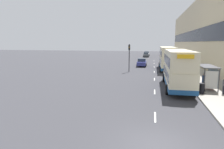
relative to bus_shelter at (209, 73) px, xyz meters
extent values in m
plane|color=#38383D|center=(-5.77, -13.37, -1.88)|extent=(220.00, 220.00, 0.00)
cube|color=#A39E93|center=(0.73, 25.13, -1.81)|extent=(5.00, 93.00, 0.14)
cube|color=#C6B793|center=(4.73, 25.13, 5.55)|extent=(3.00, 93.00, 14.85)
cube|color=black|center=(3.19, 25.13, 4.81)|extent=(0.12, 89.28, 2.67)
cube|color=silver|center=(-5.77, -9.52, -1.87)|extent=(0.12, 2.00, 0.01)
cube|color=silver|center=(-5.77, -2.16, -1.87)|extent=(0.12, 2.00, 0.01)
cube|color=silver|center=(-5.77, 5.21, -1.87)|extent=(0.12, 2.00, 0.01)
cube|color=silver|center=(-5.77, 12.57, -1.87)|extent=(0.12, 2.00, 0.01)
cube|color=silver|center=(-5.77, 19.93, -1.87)|extent=(0.12, 2.00, 0.01)
cube|color=silver|center=(-5.77, 27.29, -1.87)|extent=(0.12, 2.00, 0.01)
cube|color=silver|center=(-5.77, 34.66, -1.87)|extent=(0.12, 2.00, 0.01)
cube|color=#4C4C51|center=(-0.17, 0.35, 0.70)|extent=(1.60, 4.20, 0.08)
cylinder|color=#4C4C51|center=(-0.87, -1.65, -0.54)|extent=(0.10, 0.10, 2.40)
cylinder|color=#4C4C51|center=(-0.87, 2.35, -0.54)|extent=(0.10, 0.10, 2.40)
cylinder|color=#4C4C51|center=(0.53, -1.65, -0.54)|extent=(0.10, 0.10, 2.40)
cylinder|color=#4C4C51|center=(0.53, 2.35, -0.54)|extent=(0.10, 0.10, 2.40)
cube|color=#99A8B2|center=(0.50, 0.35, -0.42)|extent=(0.04, 3.68, 1.92)
cube|color=white|center=(-0.17, -1.59, -0.49)|extent=(1.19, 0.10, 1.82)
cube|color=maroon|center=(0.07, 0.35, -1.29)|extent=(0.36, 2.80, 0.08)
cube|color=beige|center=(-3.30, 0.12, -0.45)|extent=(2.55, 10.23, 1.85)
cube|color=beige|center=(-3.30, 0.12, 1.45)|extent=(2.50, 9.92, 1.95)
cube|color=#1E518C|center=(-3.30, 0.12, -1.15)|extent=(2.58, 10.28, 0.45)
cube|color=#2D3847|center=(-3.30, 0.12, -0.08)|extent=(2.58, 9.62, 0.81)
cube|color=#2D3847|center=(-3.30, 0.12, 1.35)|extent=(2.55, 9.62, 0.94)
cube|color=yellow|center=(-3.30, -4.98, 2.07)|extent=(1.40, 0.08, 0.36)
cylinder|color=black|center=(-4.57, 3.60, -1.38)|extent=(0.30, 1.00, 1.00)
cylinder|color=black|center=(-2.02, 3.60, -1.38)|extent=(0.30, 1.00, 1.00)
cylinder|color=black|center=(-4.57, -3.05, -1.38)|extent=(0.30, 1.00, 1.00)
cylinder|color=black|center=(-2.02, -3.05, -1.38)|extent=(0.30, 1.00, 1.00)
cube|color=beige|center=(-3.45, 15.69, -0.45)|extent=(2.55, 11.35, 1.85)
cube|color=beige|center=(-3.45, 15.69, 1.45)|extent=(2.50, 11.01, 1.95)
cube|color=#1E518C|center=(-3.45, 15.69, -1.15)|extent=(2.58, 11.41, 0.45)
cube|color=#2D3847|center=(-3.45, 15.69, -0.08)|extent=(2.58, 10.67, 0.81)
cube|color=#2D3847|center=(-3.45, 15.69, 1.35)|extent=(2.55, 10.67, 0.94)
cube|color=yellow|center=(-3.45, 10.04, 2.07)|extent=(1.40, 0.08, 0.36)
cylinder|color=black|center=(-4.72, 19.55, -1.38)|extent=(0.30, 1.00, 1.00)
cylinder|color=black|center=(-2.17, 19.55, -1.38)|extent=(0.30, 1.00, 1.00)
cylinder|color=black|center=(-4.72, 12.17, -1.38)|extent=(0.30, 1.00, 1.00)
cylinder|color=black|center=(-2.17, 12.17, -1.38)|extent=(0.30, 1.00, 1.00)
cube|color=#4C5156|center=(-8.56, 48.73, -1.20)|extent=(1.77, 4.52, 0.76)
cube|color=#2D3847|center=(-8.56, 48.96, -0.50)|extent=(1.56, 2.17, 0.62)
cylinder|color=black|center=(-7.68, 47.33, -1.58)|extent=(0.20, 0.60, 0.60)
cylinder|color=black|center=(-9.45, 47.33, -1.58)|extent=(0.20, 0.60, 0.60)
cylinder|color=black|center=(-7.68, 50.13, -1.58)|extent=(0.20, 0.60, 0.60)
cylinder|color=black|center=(-9.45, 50.13, -1.58)|extent=(0.20, 0.60, 0.60)
cube|color=navy|center=(-8.45, 20.30, -1.19)|extent=(1.84, 4.43, 0.78)
cube|color=#2D3847|center=(-8.45, 20.52, -0.48)|extent=(1.62, 2.12, 0.64)
cylinder|color=black|center=(-7.53, 18.92, -1.58)|extent=(0.20, 0.60, 0.60)
cylinder|color=black|center=(-9.37, 18.92, -1.58)|extent=(0.20, 0.60, 0.60)
cylinder|color=black|center=(-7.53, 21.67, -1.58)|extent=(0.20, 0.60, 0.60)
cylinder|color=black|center=(-9.37, 21.67, -1.58)|extent=(0.20, 0.60, 0.60)
cube|color=black|center=(-2.89, 31.32, -1.18)|extent=(1.79, 4.57, 0.80)
cube|color=#2D3847|center=(-2.89, 31.10, -0.45)|extent=(1.58, 2.19, 0.65)
cylinder|color=black|center=(-3.79, 32.74, -1.58)|extent=(0.20, 0.60, 0.60)
cylinder|color=black|center=(-1.99, 32.74, -1.58)|extent=(0.20, 0.60, 0.60)
cylinder|color=black|center=(-3.79, 29.91, -1.58)|extent=(0.20, 0.60, 0.60)
cylinder|color=black|center=(-1.99, 29.91, -1.58)|extent=(0.20, 0.60, 0.60)
cube|color=silver|center=(-8.58, 55.79, -1.20)|extent=(1.89, 3.92, 0.75)
cube|color=#2D3847|center=(-8.58, 55.98, -0.52)|extent=(1.67, 1.88, 0.61)
cylinder|color=black|center=(-7.64, 54.57, -1.58)|extent=(0.20, 0.60, 0.60)
cylinder|color=black|center=(-9.53, 54.57, -1.58)|extent=(0.20, 0.60, 0.60)
cylinder|color=black|center=(-7.64, 57.00, -1.58)|extent=(0.20, 0.60, 0.60)
cylinder|color=black|center=(-9.53, 57.00, -1.58)|extent=(0.20, 0.60, 0.60)
cylinder|color=#23232D|center=(-0.72, -0.90, -1.31)|extent=(0.29, 0.29, 0.86)
cylinder|color=navy|center=(-0.72, -0.90, -0.52)|extent=(0.36, 0.36, 0.71)
sphere|color=tan|center=(-0.72, -0.90, -0.05)|extent=(0.23, 0.23, 0.23)
cylinder|color=#23232D|center=(0.87, -2.26, -1.34)|extent=(0.27, 0.27, 0.80)
cylinder|color=#23232D|center=(-0.86, 3.31, -1.33)|extent=(0.27, 0.27, 0.80)
cylinder|color=#4C4C51|center=(-0.86, 3.31, -0.60)|extent=(0.33, 0.33, 0.67)
sphere|color=tan|center=(-0.86, 3.31, -0.15)|extent=(0.22, 0.22, 0.22)
cylinder|color=black|center=(-1.22, -2.50, -1.26)|extent=(0.52, 0.52, 0.95)
cylinder|color=#2D2D33|center=(-1.22, -2.50, -0.74)|extent=(0.55, 0.55, 0.10)
cylinder|color=black|center=(-10.17, 11.70, 0.55)|extent=(0.14, 0.14, 4.84)
cube|color=black|center=(-10.17, 11.65, 2.42)|extent=(0.30, 0.24, 0.90)
sphere|color=#2D2D2D|center=(-10.17, 11.53, 2.69)|extent=(0.16, 0.16, 0.16)
sphere|color=#F2A519|center=(-10.17, 11.53, 2.42)|extent=(0.16, 0.16, 0.16)
sphere|color=#2D2D2D|center=(-10.17, 11.53, 2.15)|extent=(0.16, 0.16, 0.16)
camera|label=1|loc=(-6.04, -23.15, 3.29)|focal=32.00mm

